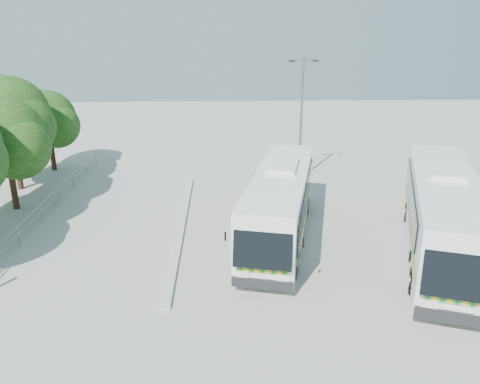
{
  "coord_description": "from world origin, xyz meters",
  "views": [
    {
      "loc": [
        -0.13,
        -21.18,
        9.83
      ],
      "look_at": [
        0.84,
        1.69,
        1.99
      ],
      "focal_mm": 35.0,
      "sensor_mm": 36.0,
      "label": 1
    }
  ],
  "objects_px": {
    "coach_main": "(280,201)",
    "lamppost": "(301,114)",
    "tree_far_c": "(7,137)",
    "tree_far_d": "(11,116)",
    "tree_far_e": "(49,118)",
    "coach_adjacent": "(442,213)"
  },
  "relations": [
    {
      "from": "tree_far_c",
      "to": "tree_far_d",
      "type": "height_order",
      "value": "tree_far_d"
    },
    {
      "from": "tree_far_c",
      "to": "tree_far_d",
      "type": "xyz_separation_m",
      "value": [
        -1.19,
        3.7,
        0.56
      ]
    },
    {
      "from": "tree_far_d",
      "to": "coach_main",
      "type": "bearing_deg",
      "value": -26.94
    },
    {
      "from": "tree_far_e",
      "to": "coach_main",
      "type": "xyz_separation_m",
      "value": [
        15.43,
        -12.69,
        -2.05
      ]
    },
    {
      "from": "tree_far_c",
      "to": "coach_main",
      "type": "relative_size",
      "value": 0.53
    },
    {
      "from": "tree_far_d",
      "to": "coach_adjacent",
      "type": "bearing_deg",
      "value": -24.23
    },
    {
      "from": "coach_adjacent",
      "to": "tree_far_d",
      "type": "bearing_deg",
      "value": 175.43
    },
    {
      "from": "coach_main",
      "to": "tree_far_c",
      "type": "bearing_deg",
      "value": 176.87
    },
    {
      "from": "tree_far_c",
      "to": "tree_far_d",
      "type": "distance_m",
      "value": 3.93
    },
    {
      "from": "tree_far_d",
      "to": "tree_far_e",
      "type": "height_order",
      "value": "tree_far_d"
    },
    {
      "from": "tree_far_e",
      "to": "lamppost",
      "type": "relative_size",
      "value": 0.71
    },
    {
      "from": "coach_main",
      "to": "lamppost",
      "type": "height_order",
      "value": "lamppost"
    },
    {
      "from": "tree_far_e",
      "to": "coach_main",
      "type": "distance_m",
      "value": 20.09
    },
    {
      "from": "coach_adjacent",
      "to": "lamppost",
      "type": "height_order",
      "value": "lamppost"
    },
    {
      "from": "tree_far_d",
      "to": "coach_main",
      "type": "xyz_separation_m",
      "value": [
        16.12,
        -8.19,
        -2.98
      ]
    },
    {
      "from": "tree_far_d",
      "to": "coach_main",
      "type": "height_order",
      "value": "tree_far_d"
    },
    {
      "from": "tree_far_c",
      "to": "coach_main",
      "type": "distance_m",
      "value": 15.77
    },
    {
      "from": "tree_far_c",
      "to": "tree_far_e",
      "type": "relative_size",
      "value": 1.1
    },
    {
      "from": "tree_far_e",
      "to": "coach_adjacent",
      "type": "distance_m",
      "value": 27.17
    },
    {
      "from": "coach_main",
      "to": "lamppost",
      "type": "xyz_separation_m",
      "value": [
        2.53,
        9.49,
        2.76
      ]
    },
    {
      "from": "coach_main",
      "to": "lamppost",
      "type": "bearing_deg",
      "value": 88.71
    },
    {
      "from": "tree_far_d",
      "to": "coach_adjacent",
      "type": "distance_m",
      "value": 25.68
    }
  ]
}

